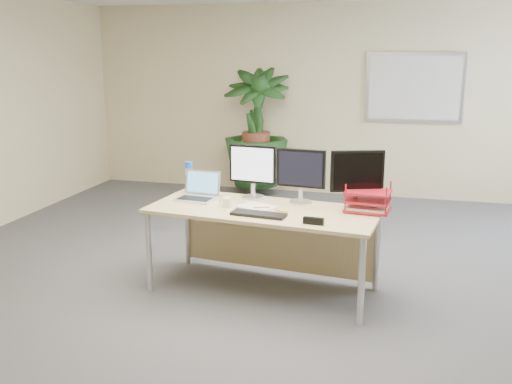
% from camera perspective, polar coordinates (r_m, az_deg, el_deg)
% --- Properties ---
extents(floor, '(8.00, 8.00, 0.00)m').
position_cam_1_polar(floor, '(4.77, -0.09, -11.30)').
color(floor, '#47464B').
rests_on(floor, ground).
extents(back_wall, '(7.00, 0.04, 2.70)m').
position_cam_1_polar(back_wall, '(8.28, 7.03, 9.05)').
color(back_wall, beige).
rests_on(back_wall, floor).
extents(whiteboard, '(1.30, 0.04, 0.95)m').
position_cam_1_polar(whiteboard, '(8.16, 15.55, 10.00)').
color(whiteboard, '#BBBAC0').
rests_on(whiteboard, back_wall).
extents(desk, '(2.01, 1.02, 0.74)m').
position_cam_1_polar(desk, '(4.95, 1.15, -3.10)').
color(desk, tan).
rests_on(desk, floor).
extents(floor_plant, '(0.91, 0.91, 1.50)m').
position_cam_1_polar(floor_plant, '(8.18, -0.00, 4.87)').
color(floor_plant, black).
rests_on(floor_plant, floor).
extents(monitor_left, '(0.44, 0.20, 0.48)m').
position_cam_1_polar(monitor_left, '(5.08, -0.31, 2.39)').
color(monitor_left, silver).
rests_on(monitor_left, desk).
extents(monitor_right, '(0.43, 0.19, 0.48)m').
position_cam_1_polar(monitor_right, '(4.93, 4.53, 1.94)').
color(monitor_right, silver).
rests_on(monitor_right, desk).
extents(monitor_dark, '(0.43, 0.20, 0.50)m').
position_cam_1_polar(monitor_dark, '(4.80, 10.08, 1.61)').
color(monitor_dark, silver).
rests_on(monitor_dark, desk).
extents(laptop, '(0.37, 0.33, 0.25)m').
position_cam_1_polar(laptop, '(5.14, -5.77, -0.02)').
color(laptop, silver).
rests_on(laptop, desk).
extents(keyboard, '(0.46, 0.20, 0.02)m').
position_cam_1_polar(keyboard, '(4.60, 0.26, -2.24)').
color(keyboard, black).
rests_on(keyboard, desk).
extents(coffee_mug, '(0.11, 0.07, 0.08)m').
position_cam_1_polar(coffee_mug, '(4.85, -2.96, -1.05)').
color(coffee_mug, white).
rests_on(coffee_mug, desk).
extents(spiral_notebook, '(0.36, 0.32, 0.01)m').
position_cam_1_polar(spiral_notebook, '(4.83, 0.16, -1.51)').
color(spiral_notebook, silver).
rests_on(spiral_notebook, desk).
extents(orange_pen, '(0.13, 0.06, 0.01)m').
position_cam_1_polar(orange_pen, '(4.78, 0.55, -1.54)').
color(orange_pen, orange).
rests_on(orange_pen, spiral_notebook).
extents(yellow_highlighter, '(0.12, 0.04, 0.02)m').
position_cam_1_polar(yellow_highlighter, '(4.71, 2.57, -1.91)').
color(yellow_highlighter, yellow).
rests_on(yellow_highlighter, desk).
extents(water_bottle, '(0.07, 0.07, 0.29)m').
position_cam_1_polar(water_bottle, '(5.40, -6.71, 1.46)').
color(water_bottle, silver).
rests_on(water_bottle, desk).
extents(letter_tray, '(0.39, 0.31, 0.17)m').
position_cam_1_polar(letter_tray, '(4.79, 11.11, -1.03)').
color(letter_tray, '#AC1521').
rests_on(letter_tray, desk).
extents(stapler, '(0.16, 0.06, 0.05)m').
position_cam_1_polar(stapler, '(4.39, 5.77, -2.89)').
color(stapler, black).
rests_on(stapler, desk).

